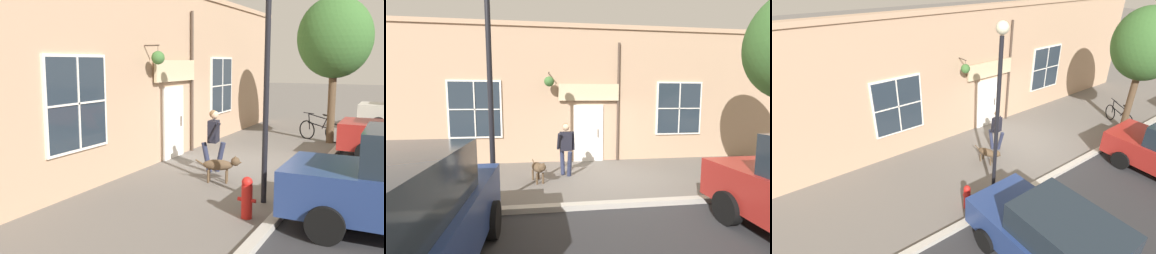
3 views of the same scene
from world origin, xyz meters
The scene contains 9 objects.
ground_plane centered at (0.00, 0.00, 0.00)m, with size 90.00×90.00×0.00m, color #66605B.
storefront_facade centered at (-2.34, -0.02, 2.49)m, with size 0.95×18.00×4.97m.
pedestrian_walking centered at (-0.42, -1.33, 0.95)m, with size 0.59×0.55×1.60m.
dog_on_leash centered at (0.13, -2.14, 0.41)m, with size 1.08×0.48×0.64m.
street_tree_by_curb centered at (1.59, 4.17, 3.55)m, with size 2.50×2.25×4.99m.
leaning_bicycle centered at (1.15, 4.43, 0.38)m, with size 1.63×0.69×1.00m.
parked_car_nearest_curb centered at (4.33, -3.69, 0.88)m, with size 4.32×1.98×1.75m.
street_lamp centered at (1.48, -3.09, 3.31)m, with size 0.32×0.32×5.10m.
fire_hydrant centered at (1.48, -4.07, 0.40)m, with size 0.34×0.20×0.77m.
Camera 3 is at (6.78, -7.96, 6.20)m, focal length 28.00 mm.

